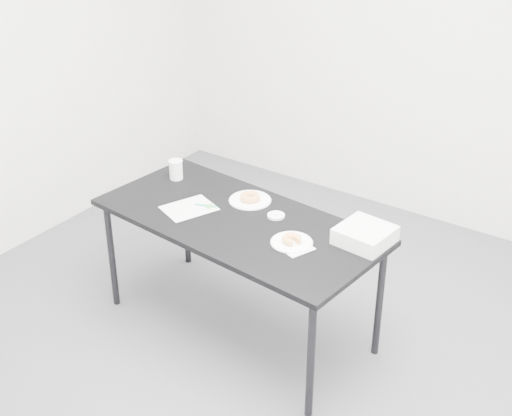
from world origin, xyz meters
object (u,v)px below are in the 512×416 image
Objects in this scene: table at (238,228)px; pen at (206,205)px; plate_near at (292,242)px; scorecard at (189,208)px; plate_far at (250,200)px; bakery_box at (365,235)px; donut_far at (250,197)px; donut_near at (292,239)px; coffee_cup at (176,170)px.

table is 0.25m from pen.
plate_near is (0.39, -0.05, 0.06)m from table.
scorecard is 0.70m from plate_near.
bakery_box is at bearing -3.16° from plate_far.
donut_near is at bearing -30.58° from donut_far.
donut_far is at bearing 29.29° from pen.
plate_near is 0.54m from plate_far.
plate_near is 0.85× the size of bakery_box.
table is 5.97× the size of scorecard.
plate_near is at bearing -30.58° from donut_far.
table is at bearing -71.99° from plate_far.
donut_near is 0.39m from bakery_box.
donut_near is 0.85× the size of coffee_cup.
donut_far is at bearing 149.42° from plate_near.
pen is at bearing -26.08° from coffee_cup.
scorecard is 2.32× the size of coffee_cup.
scorecard is 1.28× the size of plate_near.
table is 6.45× the size of bakery_box.
scorecard is (-0.31, -0.06, 0.06)m from table.
donut_far is at bearing 1.70° from coffee_cup.
plate_near is 1.92× the size of donut_far.
pen is at bearing -178.47° from table.
donut_far reaches higher than scorecard.
plate_far is (-0.46, 0.27, -0.02)m from donut_near.
pen is 0.64m from plate_near.
plate_far is 2.02× the size of coffee_cup.
donut_far is (-0.46, 0.27, 0.02)m from plate_near.
donut_near is at bearing -30.58° from plate_far.
coffee_cup is (-0.56, -0.02, 0.06)m from plate_far.
plate_near is at bearing -2.12° from table.
coffee_cup is at bearing -175.54° from bakery_box.
scorecard is at bearing -161.30° from bakery_box.
bakery_box reaches higher than table.
table is 0.40m from plate_near.
table is at bearing -160.16° from bakery_box.
coffee_cup is (-1.02, 0.26, 0.06)m from plate_near.
donut_far is (-0.07, 0.22, 0.08)m from table.
bakery_box is (1.34, -0.03, -0.02)m from coffee_cup.
plate_near is at bearing -30.58° from plate_far.
plate_near is 1.05m from coffee_cup.
donut_near reaches higher than plate_near.
table is 0.67m from coffee_cup.
pen is at bearing -129.70° from donut_far.
scorecard is at bearing -179.55° from donut_near.
plate_near is at bearing -14.16° from coffee_cup.
donut_far is at bearing 113.43° from table.
coffee_cup is (-0.32, 0.26, 0.06)m from scorecard.
scorecard is at bearing -39.50° from coffee_cup.
pen is 0.53× the size of plate_far.
scorecard is at bearing -164.10° from table.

